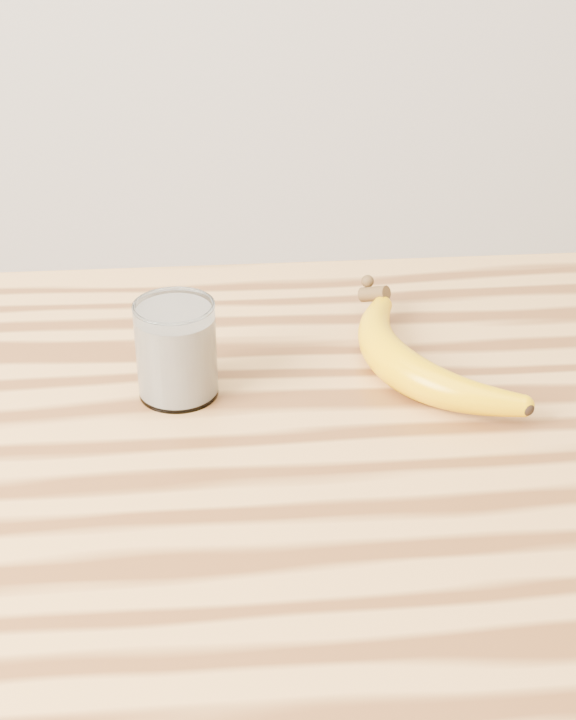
{
  "coord_description": "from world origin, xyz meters",
  "views": [
    {
      "loc": [
        0.13,
        -0.65,
        1.38
      ],
      "look_at": [
        0.19,
        0.13,
        0.93
      ],
      "focal_mm": 50.0,
      "sensor_mm": 36.0,
      "label": 1
    }
  ],
  "objects": [
    {
      "name": "smoothie_glass",
      "position": [
        0.09,
        0.13,
        0.94
      ],
      "size": [
        0.07,
        0.07,
        0.09
      ],
      "color": "white",
      "rests_on": "table"
    },
    {
      "name": "table",
      "position": [
        0.0,
        0.0,
        0.77
      ],
      "size": [
        1.2,
        0.8,
        0.9
      ],
      "color": "#BA8647",
      "rests_on": "ground"
    },
    {
      "name": "banana",
      "position": [
        0.29,
        0.12,
        0.92
      ],
      "size": [
        0.24,
        0.34,
        0.04
      ],
      "primitive_type": null,
      "rotation": [
        0.0,
        0.0,
        0.42
      ],
      "color": "#E1A600",
      "rests_on": "table"
    }
  ]
}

